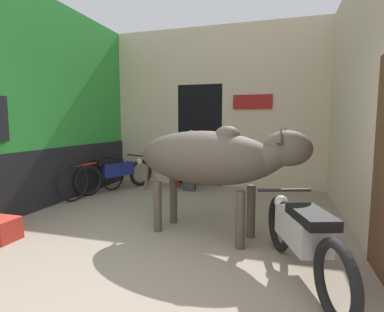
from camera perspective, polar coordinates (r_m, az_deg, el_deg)
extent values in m
plane|color=gray|center=(2.94, -16.71, -23.49)|extent=(30.00, 30.00, 0.00)
cube|color=green|center=(5.90, -25.50, 9.08)|extent=(0.18, 4.58, 3.58)
cube|color=black|center=(5.90, -24.18, -3.43)|extent=(0.03, 4.58, 1.00)
cube|color=beige|center=(7.09, 4.67, 18.56)|extent=(4.79, 0.18, 1.27)
cube|color=beige|center=(7.45, -7.93, 4.07)|extent=(1.51, 0.18, 2.31)
cube|color=beige|center=(6.79, 15.17, 3.69)|extent=(2.23, 0.18, 2.31)
cube|color=black|center=(7.37, 2.36, 4.10)|extent=(1.04, 0.90, 2.31)
cube|color=maroon|center=(6.71, 11.46, 10.08)|extent=(0.84, 0.03, 0.31)
cube|color=beige|center=(4.54, 30.30, 9.83)|extent=(0.18, 4.58, 3.58)
ellipsoid|color=#4C4238|center=(3.81, 2.15, -0.31)|extent=(1.98, 1.10, 0.68)
ellipsoid|color=#4C4238|center=(3.65, 6.76, 3.77)|extent=(0.38, 0.35, 0.25)
cylinder|color=#4C4238|center=(3.50, 14.79, -0.22)|extent=(0.51, 0.41, 0.45)
ellipsoid|color=#4C4238|center=(3.46, 17.70, 1.40)|extent=(0.60, 0.44, 0.40)
cylinder|color=#4C4238|center=(4.30, -8.47, -2.46)|extent=(0.13, 0.07, 0.61)
cylinder|color=#4C4238|center=(3.91, 11.16, -10.26)|extent=(0.11, 0.11, 0.67)
cylinder|color=#4C4238|center=(3.55, 9.17, -11.94)|extent=(0.11, 0.11, 0.67)
cylinder|color=#4C4238|center=(4.38, -3.55, -8.32)|extent=(0.11, 0.11, 0.67)
cylinder|color=#4C4238|center=(4.07, -6.57, -9.52)|extent=(0.11, 0.11, 0.67)
cone|color=#473D33|center=(3.59, 17.45, 3.97)|extent=(0.10, 0.16, 0.21)
cone|color=#473D33|center=(3.32, 16.50, 3.82)|extent=(0.10, 0.16, 0.21)
torus|color=black|center=(2.56, 25.69, -20.73)|extent=(0.27, 0.61, 0.62)
torus|color=black|center=(3.63, 16.24, -12.17)|extent=(0.27, 0.61, 0.62)
cube|color=#9E9993|center=(3.02, 20.16, -12.90)|extent=(0.49, 0.75, 0.28)
cube|color=black|center=(2.80, 21.78, -10.63)|extent=(0.42, 0.61, 0.09)
cylinder|color=black|center=(3.39, 17.19, -6.24)|extent=(0.56, 0.21, 0.03)
sphere|color=silver|center=(3.51, 16.63, -8.39)|extent=(0.15, 0.15, 0.15)
torus|color=black|center=(6.29, -19.10, -4.45)|extent=(0.34, 0.58, 0.61)
torus|color=black|center=(6.98, -9.72, -3.14)|extent=(0.34, 0.58, 0.61)
cube|color=navy|center=(6.59, -14.20, -2.41)|extent=(0.57, 0.76, 0.28)
cube|color=black|center=(6.46, -15.69, -1.01)|extent=(0.48, 0.62, 0.09)
cylinder|color=black|center=(6.84, -10.73, 0.12)|extent=(0.53, 0.29, 0.03)
sphere|color=silver|center=(6.91, -10.10, -1.09)|extent=(0.15, 0.15, 0.15)
torus|color=black|center=(5.93, -21.70, -4.67)|extent=(0.17, 0.71, 0.72)
torus|color=black|center=(6.66, -14.82, -3.26)|extent=(0.17, 0.71, 0.72)
cylinder|color=red|center=(6.24, -18.15, -1.31)|extent=(0.19, 0.86, 0.03)
cylinder|color=black|center=(6.54, -15.46, -0.28)|extent=(0.44, 0.11, 0.03)
cube|color=#3D3842|center=(6.39, -0.50, -4.56)|extent=(0.26, 0.14, 0.47)
cube|color=#3D3842|center=(6.43, -0.27, -1.91)|extent=(0.26, 0.32, 0.11)
cube|color=navy|center=(6.46, -0.09, 0.64)|extent=(0.37, 0.20, 0.56)
sphere|color=tan|center=(6.44, -0.09, 4.04)|extent=(0.20, 0.20, 0.20)
cylinder|color=red|center=(6.77, -3.25, -4.11)|extent=(0.23, 0.23, 0.44)
cylinder|color=red|center=(6.73, -3.26, -2.14)|extent=(0.32, 0.32, 0.04)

